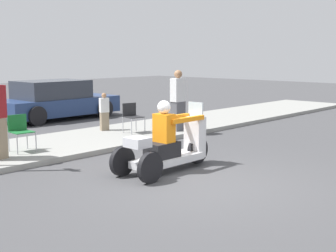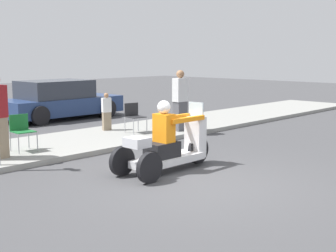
# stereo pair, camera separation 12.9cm
# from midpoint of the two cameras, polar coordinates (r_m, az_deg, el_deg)

# --- Properties ---
(ground_plane) EXTENTS (60.00, 60.00, 0.00)m
(ground_plane) POSITION_cam_midpoint_polar(r_m,az_deg,el_deg) (8.42, 3.29, -7.03)
(ground_plane) COLOR #424244
(sidewalk_strip) EXTENTS (28.00, 2.80, 0.12)m
(sidewalk_strip) POSITION_cam_midpoint_polar(r_m,az_deg,el_deg) (11.80, -14.18, -2.40)
(sidewalk_strip) COLOR gray
(sidewalk_strip) RESTS_ON ground
(motorcycle_trike) EXTENTS (2.36, 0.85, 1.41)m
(motorcycle_trike) POSITION_cam_midpoint_polar(r_m,az_deg,el_deg) (9.20, -0.33, -2.49)
(motorcycle_trike) COLOR black
(motorcycle_trike) RESTS_ON ground
(spectator_near_curb) EXTENTS (0.29, 0.23, 1.08)m
(spectator_near_curb) POSITION_cam_midpoint_polar(r_m,az_deg,el_deg) (13.52, -8.05, 1.66)
(spectator_near_curb) COLOR gray
(spectator_near_curb) RESTS_ON sidewalk_strip
(spectator_mid_group) EXTENTS (0.42, 0.26, 1.73)m
(spectator_mid_group) POSITION_cam_midpoint_polar(r_m,az_deg,el_deg) (13.30, 0.96, 2.99)
(spectator_mid_group) COLOR #515156
(spectator_mid_group) RESTS_ON sidewalk_strip
(folding_chair_curbside) EXTENTS (0.53, 0.53, 0.82)m
(folding_chair_curbside) POSITION_cam_midpoint_polar(r_m,az_deg,el_deg) (13.04, -4.72, 1.39)
(folding_chair_curbside) COLOR #A5A8AD
(folding_chair_curbside) RESTS_ON sidewalk_strip
(folding_chair_set_back) EXTENTS (0.50, 0.50, 0.82)m
(folding_chair_set_back) POSITION_cam_midpoint_polar(r_m,az_deg,el_deg) (11.04, -17.94, -0.35)
(folding_chair_set_back) COLOR #A5A8AD
(folding_chair_set_back) RESTS_ON sidewalk_strip
(parked_car_lot_right) EXTENTS (4.30, 2.05, 1.38)m
(parked_car_lot_right) POSITION_cam_midpoint_polar(r_m,az_deg,el_deg) (17.07, -13.76, 3.02)
(parked_car_lot_right) COLOR navy
(parked_car_lot_right) RESTS_ON ground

